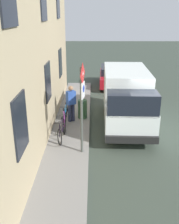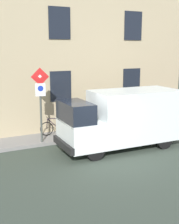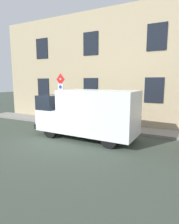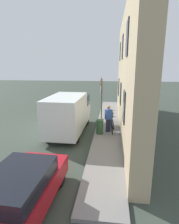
{
  "view_description": "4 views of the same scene",
  "coord_description": "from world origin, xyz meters",
  "px_view_note": "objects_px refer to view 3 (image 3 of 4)",
  "views": [
    {
      "loc": [
        2.79,
        10.15,
        5.0
      ],
      "look_at": [
        2.9,
        0.69,
        1.41
      ],
      "focal_mm": 42.33,
      "sensor_mm": 36.0,
      "label": 1
    },
    {
      "loc": [
        -9.54,
        5.51,
        4.29
      ],
      "look_at": [
        2.78,
        -0.71,
        1.38
      ],
      "focal_mm": 48.9,
      "sensor_mm": 36.0,
      "label": 2
    },
    {
      "loc": [
        -7.24,
        -5.99,
        2.92
      ],
      "look_at": [
        2.5,
        -0.97,
        1.15
      ],
      "focal_mm": 30.28,
      "sensor_mm": 36.0,
      "label": 3
    },
    {
      "loc": [
        3.97,
        -12.93,
        4.31
      ],
      "look_at": [
        2.39,
        -0.04,
        1.05
      ],
      "focal_mm": 29.89,
      "sensor_mm": 36.0,
      "label": 4
    }
  ],
  "objects_px": {
    "bicycle_black": "(82,117)",
    "pedestrian": "(106,111)",
    "sign_post_stacked": "(61,91)",
    "litter_bin": "(109,120)",
    "bicycle_blue": "(106,119)",
    "delivery_van": "(88,113)",
    "bicycle_purple": "(94,118)"
  },
  "relations": [
    {
      "from": "bicycle_blue",
      "to": "pedestrian",
      "type": "bearing_deg",
      "value": 98.22
    },
    {
      "from": "pedestrian",
      "to": "litter_bin",
      "type": "bearing_deg",
      "value": -81.44
    },
    {
      "from": "pedestrian",
      "to": "delivery_van",
      "type": "bearing_deg",
      "value": -119.26
    },
    {
      "from": "sign_post_stacked",
      "to": "bicycle_purple",
      "type": "xyz_separation_m",
      "value": [
        0.89,
        -2.0,
        -1.79
      ]
    },
    {
      "from": "bicycle_blue",
      "to": "pedestrian",
      "type": "distance_m",
      "value": 0.61
    },
    {
      "from": "bicycle_purple",
      "to": "bicycle_blue",
      "type": "bearing_deg",
      "value": 171.73
    },
    {
      "from": "litter_bin",
      "to": "bicycle_blue",
      "type": "bearing_deg",
      "value": 31.1
    },
    {
      "from": "sign_post_stacked",
      "to": "pedestrian",
      "type": "height_order",
      "value": "sign_post_stacked"
    },
    {
      "from": "sign_post_stacked",
      "to": "litter_bin",
      "type": "bearing_deg",
      "value": -87.7
    },
    {
      "from": "bicycle_black",
      "to": "litter_bin",
      "type": "distance_m",
      "value": 2.45
    },
    {
      "from": "bicycle_blue",
      "to": "bicycle_black",
      "type": "bearing_deg",
      "value": -0.24
    },
    {
      "from": "bicycle_blue",
      "to": "bicycle_black",
      "type": "relative_size",
      "value": 1.0
    },
    {
      "from": "sign_post_stacked",
      "to": "pedestrian",
      "type": "bearing_deg",
      "value": -77.72
    },
    {
      "from": "bicycle_black",
      "to": "bicycle_purple",
      "type": "bearing_deg",
      "value": -177.04
    },
    {
      "from": "bicycle_black",
      "to": "bicycle_blue",
      "type": "bearing_deg",
      "value": -176.97
    },
    {
      "from": "bicycle_black",
      "to": "sign_post_stacked",
      "type": "bearing_deg",
      "value": 42.95
    },
    {
      "from": "bicycle_purple",
      "to": "litter_bin",
      "type": "relative_size",
      "value": 1.9
    },
    {
      "from": "bicycle_blue",
      "to": "pedestrian",
      "type": "xyz_separation_m",
      "value": [
        -0.24,
        -0.04,
        0.56
      ]
    },
    {
      "from": "bicycle_blue",
      "to": "delivery_van",
      "type": "bearing_deg",
      "value": 91.82
    },
    {
      "from": "delivery_van",
      "to": "bicycle_blue",
      "type": "bearing_deg",
      "value": -86.38
    },
    {
      "from": "bicycle_purple",
      "to": "pedestrian",
      "type": "relative_size",
      "value": 0.99
    },
    {
      "from": "sign_post_stacked",
      "to": "litter_bin",
      "type": "xyz_separation_m",
      "value": [
        0.14,
        -3.39,
        -1.71
      ]
    },
    {
      "from": "bicycle_blue",
      "to": "bicycle_black",
      "type": "xyz_separation_m",
      "value": [
        0.0,
        1.88,
        0.0
      ]
    },
    {
      "from": "bicycle_black",
      "to": "pedestrian",
      "type": "relative_size",
      "value": 1.0
    },
    {
      "from": "bicycle_purple",
      "to": "bicycle_black",
      "type": "height_order",
      "value": "same"
    },
    {
      "from": "delivery_van",
      "to": "bicycle_purple",
      "type": "xyz_separation_m",
      "value": [
        2.8,
        1.04,
        -0.82
      ]
    },
    {
      "from": "bicycle_blue",
      "to": "litter_bin",
      "type": "bearing_deg",
      "value": 120.86
    },
    {
      "from": "bicycle_blue",
      "to": "sign_post_stacked",
      "type": "bearing_deg",
      "value": 16.59
    },
    {
      "from": "bicycle_blue",
      "to": "bicycle_purple",
      "type": "bearing_deg",
      "value": -0.17
    },
    {
      "from": "bicycle_blue",
      "to": "litter_bin",
      "type": "xyz_separation_m",
      "value": [
        -0.75,
        -0.45,
        0.08
      ]
    },
    {
      "from": "delivery_van",
      "to": "bicycle_black",
      "type": "distance_m",
      "value": 3.53
    },
    {
      "from": "sign_post_stacked",
      "to": "bicycle_black",
      "type": "height_order",
      "value": "sign_post_stacked"
    }
  ]
}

